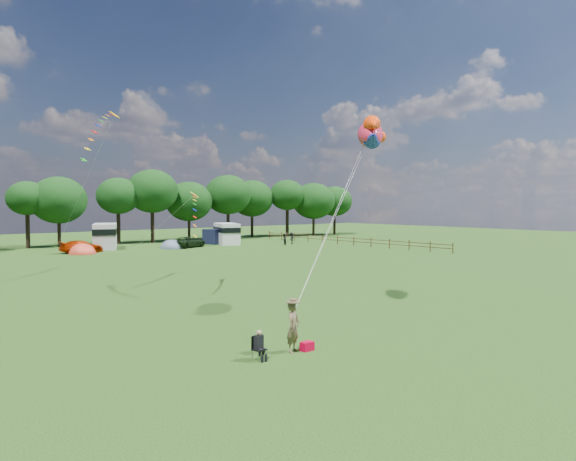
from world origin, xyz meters
TOP-DOWN VIEW (x-y plane):
  - ground_plane at (0.00, 0.00)m, footprint 180.00×180.00m
  - tree_line at (5.30, 54.99)m, footprint 102.98×10.98m
  - fence at (32.00, 34.50)m, footprint 0.12×33.12m
  - car_c at (0.93, 45.47)m, footprint 4.62×1.99m
  - car_d at (13.85, 44.20)m, footprint 5.54×3.95m
  - campervan_c at (5.04, 48.94)m, footprint 4.98×6.82m
  - campervan_d at (20.73, 45.95)m, footprint 4.30×6.28m
  - tent_orange at (0.44, 43.84)m, footprint 2.92×3.20m
  - tent_greyblue at (11.54, 44.20)m, footprint 2.90×3.18m
  - awning_navy at (20.17, 47.37)m, footprint 3.63×3.14m
  - kite_flyer at (-7.80, -1.69)m, footprint 0.81×0.69m
  - camp_chair at (-9.48, -1.72)m, footprint 0.50×0.50m
  - kite_bag at (-7.28, -1.90)m, footprint 0.49×0.33m
  - fish_kite at (1.41, 2.74)m, footprint 3.56×3.71m
  - streamer_kite_b at (-7.13, 18.40)m, footprint 4.36×4.77m
  - streamer_kite_c at (-2.85, 14.02)m, footprint 3.18×5.03m
  - walker_a at (25.76, 39.78)m, footprint 0.81×0.62m
  - walker_b at (27.45, 40.26)m, footprint 1.14×0.94m

SIDE VIEW (x-z plane):
  - ground_plane at x=0.00m, z-range 0.00..0.00m
  - tent_orange at x=0.44m, z-range -1.12..1.16m
  - tent_greyblue at x=11.54m, z-range -1.06..1.10m
  - kite_bag at x=-7.28m, z-range 0.00..0.35m
  - camp_chair at x=-9.48m, z-range 0.10..1.20m
  - car_c at x=0.93m, z-range 0.00..1.38m
  - car_d at x=13.85m, z-range 0.00..1.38m
  - fence at x=32.00m, z-range 0.10..1.30m
  - walker_a at x=25.76m, z-range 0.00..1.48m
  - walker_b at x=27.45m, z-range 0.00..1.61m
  - kite_flyer at x=-7.80m, z-range 0.00..1.90m
  - awning_navy at x=20.17m, z-range 0.00..2.02m
  - campervan_d at x=20.73m, z-range 0.11..2.94m
  - campervan_c at x=5.04m, z-range 0.11..3.19m
  - streamer_kite_c at x=-2.85m, z-range 4.05..6.87m
  - tree_line at x=5.30m, z-range 1.21..11.48m
  - fish_kite at x=1.41m, z-range 8.27..10.45m
  - streamer_kite_b at x=-7.13m, z-range 8.76..12.59m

